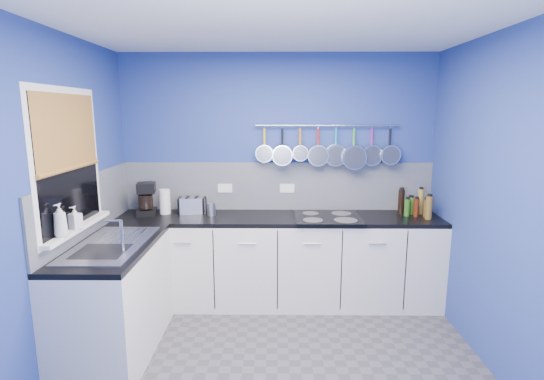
{
  "coord_description": "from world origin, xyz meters",
  "views": [
    {
      "loc": [
        -0.01,
        -2.76,
        1.92
      ],
      "look_at": [
        -0.05,
        0.75,
        1.25
      ],
      "focal_mm": 27.27,
      "sensor_mm": 36.0,
      "label": 1
    }
  ],
  "objects_px": {
    "soap_bottle_a": "(60,220)",
    "soap_bottle_b": "(75,217)",
    "canister": "(211,209)",
    "hob": "(328,217)",
    "toaster": "(192,205)",
    "coffee_maker": "(146,199)",
    "paper_towel": "(165,202)"
  },
  "relations": [
    {
      "from": "soap_bottle_a",
      "to": "soap_bottle_b",
      "type": "distance_m",
      "value": 0.21
    },
    {
      "from": "canister",
      "to": "hob",
      "type": "bearing_deg",
      "value": -4.26
    },
    {
      "from": "soap_bottle_a",
      "to": "canister",
      "type": "xyz_separation_m",
      "value": [
        0.87,
        1.21,
        -0.2
      ]
    },
    {
      "from": "soap_bottle_a",
      "to": "toaster",
      "type": "distance_m",
      "value": 1.47
    },
    {
      "from": "soap_bottle_b",
      "to": "toaster",
      "type": "bearing_deg",
      "value": 58.79
    },
    {
      "from": "soap_bottle_a",
      "to": "hob",
      "type": "bearing_deg",
      "value": 29.05
    },
    {
      "from": "soap_bottle_a",
      "to": "soap_bottle_b",
      "type": "relative_size",
      "value": 1.39
    },
    {
      "from": "soap_bottle_b",
      "to": "coffee_maker",
      "type": "distance_m",
      "value": 1.04
    },
    {
      "from": "paper_towel",
      "to": "toaster",
      "type": "height_order",
      "value": "paper_towel"
    },
    {
      "from": "paper_towel",
      "to": "canister",
      "type": "distance_m",
      "value": 0.49
    },
    {
      "from": "paper_towel",
      "to": "coffee_maker",
      "type": "bearing_deg",
      "value": -162.33
    },
    {
      "from": "paper_towel",
      "to": "soap_bottle_b",
      "type": "bearing_deg",
      "value": -110.17
    },
    {
      "from": "coffee_maker",
      "to": "toaster",
      "type": "xyz_separation_m",
      "value": [
        0.44,
        0.08,
        -0.08
      ]
    },
    {
      "from": "soap_bottle_b",
      "to": "canister",
      "type": "height_order",
      "value": "soap_bottle_b"
    },
    {
      "from": "paper_towel",
      "to": "toaster",
      "type": "bearing_deg",
      "value": 5.93
    },
    {
      "from": "paper_towel",
      "to": "toaster",
      "type": "relative_size",
      "value": 0.99
    },
    {
      "from": "canister",
      "to": "hob",
      "type": "xyz_separation_m",
      "value": [
        1.15,
        -0.09,
        -0.06
      ]
    },
    {
      "from": "soap_bottle_b",
      "to": "canister",
      "type": "relative_size",
      "value": 1.33
    },
    {
      "from": "toaster",
      "to": "hob",
      "type": "xyz_separation_m",
      "value": [
        1.36,
        -0.18,
        -0.07
      ]
    },
    {
      "from": "coffee_maker",
      "to": "canister",
      "type": "relative_size",
      "value": 2.49
    },
    {
      "from": "soap_bottle_b",
      "to": "paper_towel",
      "type": "xyz_separation_m",
      "value": [
        0.39,
        1.06,
        -0.11
      ]
    },
    {
      "from": "soap_bottle_a",
      "to": "paper_towel",
      "type": "distance_m",
      "value": 1.34
    },
    {
      "from": "soap_bottle_a",
      "to": "hob",
      "type": "distance_m",
      "value": 2.32
    },
    {
      "from": "soap_bottle_b",
      "to": "coffee_maker",
      "type": "height_order",
      "value": "coffee_maker"
    },
    {
      "from": "coffee_maker",
      "to": "paper_towel",
      "type": "bearing_deg",
      "value": 6.59
    },
    {
      "from": "coffee_maker",
      "to": "hob",
      "type": "height_order",
      "value": "coffee_maker"
    },
    {
      "from": "soap_bottle_b",
      "to": "hob",
      "type": "distance_m",
      "value": 2.23
    },
    {
      "from": "canister",
      "to": "toaster",
      "type": "bearing_deg",
      "value": 155.54
    },
    {
      "from": "soap_bottle_a",
      "to": "soap_bottle_b",
      "type": "xyz_separation_m",
      "value": [
        0.0,
        0.21,
        -0.03
      ]
    },
    {
      "from": "soap_bottle_a",
      "to": "paper_towel",
      "type": "bearing_deg",
      "value": 72.93
    },
    {
      "from": "paper_towel",
      "to": "coffee_maker",
      "type": "height_order",
      "value": "coffee_maker"
    },
    {
      "from": "soap_bottle_a",
      "to": "toaster",
      "type": "height_order",
      "value": "soap_bottle_a"
    }
  ]
}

